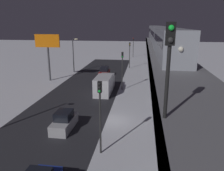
{
  "coord_description": "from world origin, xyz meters",
  "views": [
    {
      "loc": [
        -3.14,
        22.89,
        10.78
      ],
      "look_at": [
        1.58,
        -10.34,
        1.28
      ],
      "focal_mm": 35.02,
      "sensor_mm": 36.0,
      "label": 1
    }
  ],
  "objects_px": {
    "sedan_silver": "(64,122)",
    "sedan_red": "(104,72)",
    "traffic_light_distant": "(133,45)",
    "traffic_light_far": "(130,51)",
    "subway_train": "(159,35)",
    "box_truck": "(105,84)",
    "traffic_light_near": "(100,108)",
    "traffic_light_mid": "(122,65)",
    "commercial_billboard": "(48,45)",
    "rail_signal": "(169,55)"
  },
  "relations": [
    {
      "from": "sedan_silver",
      "to": "sedan_red",
      "type": "xyz_separation_m",
      "value": [
        0.0,
        -24.64,
        0.0
      ]
    },
    {
      "from": "traffic_light_distant",
      "to": "sedan_silver",
      "type": "bearing_deg",
      "value": 84.93
    },
    {
      "from": "traffic_light_near",
      "to": "commercial_billboard",
      "type": "height_order",
      "value": "commercial_billboard"
    },
    {
      "from": "sedan_silver",
      "to": "commercial_billboard",
      "type": "bearing_deg",
      "value": 117.16
    },
    {
      "from": "rail_signal",
      "to": "traffic_light_far",
      "type": "height_order",
      "value": "rail_signal"
    },
    {
      "from": "sedan_red",
      "to": "box_truck",
      "type": "bearing_deg",
      "value": -79.93
    },
    {
      "from": "subway_train",
      "to": "box_truck",
      "type": "height_order",
      "value": "subway_train"
    },
    {
      "from": "sedan_red",
      "to": "traffic_light_distant",
      "type": "bearing_deg",
      "value": 80.58
    },
    {
      "from": "rail_signal",
      "to": "traffic_light_near",
      "type": "distance_m",
      "value": 10.1
    },
    {
      "from": "traffic_light_far",
      "to": "sedan_red",
      "type": "bearing_deg",
      "value": 63.33
    },
    {
      "from": "subway_train",
      "to": "traffic_light_distant",
      "type": "bearing_deg",
      "value": -76.3
    },
    {
      "from": "subway_train",
      "to": "traffic_light_near",
      "type": "xyz_separation_m",
      "value": [
        6.45,
        30.45,
        -4.44
      ]
    },
    {
      "from": "subway_train",
      "to": "box_truck",
      "type": "distance_m",
      "value": 17.58
    },
    {
      "from": "subway_train",
      "to": "traffic_light_mid",
      "type": "height_order",
      "value": "subway_train"
    },
    {
      "from": "traffic_light_far",
      "to": "commercial_billboard",
      "type": "xyz_separation_m",
      "value": [
        14.67,
        14.57,
        2.63
      ]
    },
    {
      "from": "traffic_light_far",
      "to": "subway_train",
      "type": "bearing_deg",
      "value": 130.73
    },
    {
      "from": "sedan_silver",
      "to": "traffic_light_distant",
      "type": "distance_m",
      "value": 53.28
    },
    {
      "from": "rail_signal",
      "to": "traffic_light_far",
      "type": "distance_m",
      "value": 45.82
    },
    {
      "from": "traffic_light_mid",
      "to": "commercial_billboard",
      "type": "bearing_deg",
      "value": -16.71
    },
    {
      "from": "commercial_billboard",
      "to": "sedan_red",
      "type": "bearing_deg",
      "value": -152.41
    },
    {
      "from": "sedan_red",
      "to": "traffic_light_far",
      "type": "distance_m",
      "value": 11.01
    },
    {
      "from": "box_truck",
      "to": "traffic_light_near",
      "type": "bearing_deg",
      "value": 98.86
    },
    {
      "from": "subway_train",
      "to": "sedan_red",
      "type": "bearing_deg",
      "value": 9.5
    },
    {
      "from": "rail_signal",
      "to": "traffic_light_near",
      "type": "relative_size",
      "value": 0.62
    },
    {
      "from": "sedan_silver",
      "to": "box_truck",
      "type": "height_order",
      "value": "box_truck"
    },
    {
      "from": "subway_train",
      "to": "traffic_light_far",
      "type": "relative_size",
      "value": 8.67
    },
    {
      "from": "sedan_silver",
      "to": "traffic_light_far",
      "type": "bearing_deg",
      "value": 82.13
    },
    {
      "from": "rail_signal",
      "to": "box_truck",
      "type": "xyz_separation_m",
      "value": [
        7.03,
        -24.68,
        -8.23
      ]
    },
    {
      "from": "traffic_light_near",
      "to": "traffic_light_mid",
      "type": "xyz_separation_m",
      "value": [
        0.0,
        -18.97,
        0.0
      ]
    },
    {
      "from": "subway_train",
      "to": "rail_signal",
      "type": "height_order",
      "value": "rail_signal"
    },
    {
      "from": "traffic_light_near",
      "to": "traffic_light_far",
      "type": "bearing_deg",
      "value": -90.0
    },
    {
      "from": "box_truck",
      "to": "traffic_light_far",
      "type": "relative_size",
      "value": 1.16
    },
    {
      "from": "rail_signal",
      "to": "sedan_red",
      "type": "distance_m",
      "value": 38.09
    },
    {
      "from": "traffic_light_far",
      "to": "traffic_light_near",
      "type": "bearing_deg",
      "value": 90.0
    },
    {
      "from": "traffic_light_near",
      "to": "traffic_light_mid",
      "type": "relative_size",
      "value": 1.0
    },
    {
      "from": "subway_train",
      "to": "traffic_light_distant",
      "type": "height_order",
      "value": "subway_train"
    },
    {
      "from": "commercial_billboard",
      "to": "subway_train",
      "type": "bearing_deg",
      "value": -161.48
    },
    {
      "from": "sedan_silver",
      "to": "commercial_billboard",
      "type": "distance_m",
      "value": 22.65
    },
    {
      "from": "traffic_light_distant",
      "to": "traffic_light_far",
      "type": "bearing_deg",
      "value": 90.0
    },
    {
      "from": "traffic_light_near",
      "to": "traffic_light_distant",
      "type": "distance_m",
      "value": 56.91
    },
    {
      "from": "traffic_light_near",
      "to": "traffic_light_mid",
      "type": "bearing_deg",
      "value": -90.0
    },
    {
      "from": "sedan_silver",
      "to": "sedan_red",
      "type": "relative_size",
      "value": 0.91
    },
    {
      "from": "subway_train",
      "to": "sedan_silver",
      "type": "xyz_separation_m",
      "value": [
        11.15,
        26.5,
        -7.84
      ]
    },
    {
      "from": "sedan_silver",
      "to": "box_truck",
      "type": "relative_size",
      "value": 0.57
    },
    {
      "from": "sedan_silver",
      "to": "traffic_light_near",
      "type": "relative_size",
      "value": 0.66
    },
    {
      "from": "sedan_red",
      "to": "commercial_billboard",
      "type": "relative_size",
      "value": 0.52
    },
    {
      "from": "box_truck",
      "to": "traffic_light_far",
      "type": "bearing_deg",
      "value": -97.46
    },
    {
      "from": "traffic_light_far",
      "to": "traffic_light_distant",
      "type": "height_order",
      "value": "same"
    },
    {
      "from": "commercial_billboard",
      "to": "box_truck",
      "type": "bearing_deg",
      "value": 153.17
    },
    {
      "from": "subway_train",
      "to": "sedan_silver",
      "type": "bearing_deg",
      "value": 67.18
    }
  ]
}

